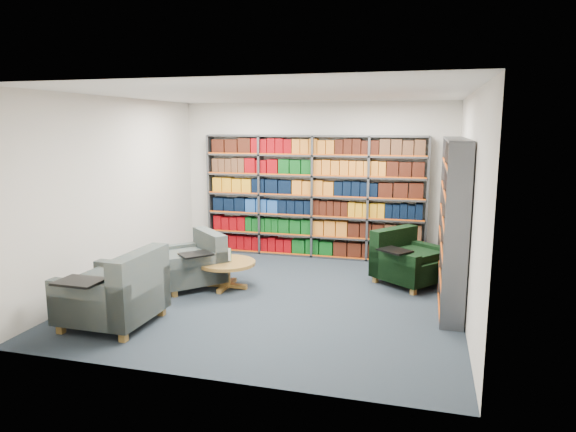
% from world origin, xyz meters
% --- Properties ---
extents(room_shell, '(5.02, 5.02, 2.82)m').
position_xyz_m(room_shell, '(0.00, 0.00, 1.40)').
color(room_shell, '#1C262E').
rests_on(room_shell, ground).
extents(bookshelf_back, '(4.00, 0.28, 2.20)m').
position_xyz_m(bookshelf_back, '(0.00, 2.34, 1.10)').
color(bookshelf_back, '#47494F').
rests_on(bookshelf_back, ground).
extents(bookshelf_right, '(0.28, 2.50, 2.20)m').
position_xyz_m(bookshelf_right, '(2.34, 0.60, 1.10)').
color(bookshelf_right, '#47494F').
rests_on(bookshelf_right, ground).
extents(chair_teal_left, '(1.25, 1.25, 0.80)m').
position_xyz_m(chair_teal_left, '(-1.34, 0.16, 0.32)').
color(chair_teal_left, '#0E243A').
rests_on(chair_teal_left, ground).
extents(chair_green_right, '(1.25, 1.26, 0.81)m').
position_xyz_m(chair_green_right, '(1.73, 1.13, 0.33)').
color(chair_green_right, black).
rests_on(chair_green_right, ground).
extents(chair_teal_front, '(1.03, 1.20, 0.93)m').
position_xyz_m(chair_teal_front, '(-1.53, -1.52, 0.37)').
color(chair_teal_front, '#0E243A').
rests_on(chair_teal_front, ground).
extents(coffee_table, '(0.86, 0.86, 0.60)m').
position_xyz_m(coffee_table, '(-0.82, 0.16, 0.32)').
color(coffee_table, olive).
rests_on(coffee_table, ground).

